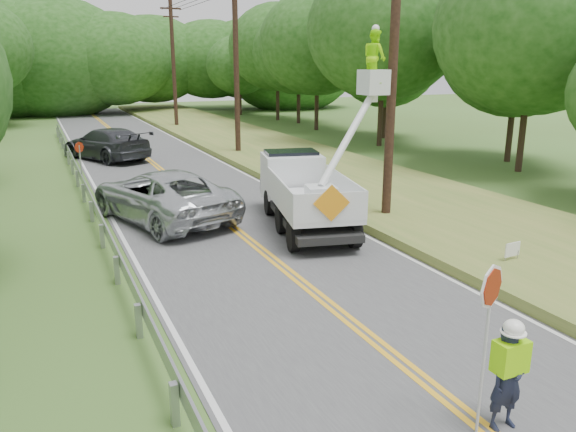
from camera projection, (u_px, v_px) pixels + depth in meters
name	position (u px, v px, depth m)	size (l,w,h in m)	color
ground	(440.00, 395.00, 9.04)	(140.00, 140.00, 0.00)	#445F26
road	(202.00, 203.00, 21.33)	(7.20, 96.00, 0.03)	#464749
guardrail	(88.00, 194.00, 20.38)	(0.18, 48.00, 0.77)	#96989F
utility_poles	(288.00, 61.00, 24.56)	(1.60, 43.30, 10.00)	black
tall_grass_verge	(361.00, 183.00, 24.11)	(7.00, 96.00, 0.30)	#55722E
treeline_right	(373.00, 46.00, 36.71)	(11.84, 54.46, 11.31)	#332319
treeline_horizon	(92.00, 59.00, 56.94)	(58.48, 14.82, 12.46)	#184410
flagger	(508.00, 371.00, 7.97)	(1.04, 0.38, 2.60)	#191E33
bucket_truck	(306.00, 179.00, 18.59)	(4.17, 6.47, 6.17)	black
suv_silver	(162.00, 195.00, 18.79)	(2.85, 6.18, 1.72)	silver
suv_darkgrey	(107.00, 144.00, 30.57)	(2.42, 5.95, 1.73)	#34363C
stop_sign_permanent	(80.00, 160.00, 22.69)	(0.38, 0.27, 2.10)	#96989F
yard_sign	(512.00, 251.00, 14.28)	(0.52, 0.07, 0.76)	white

